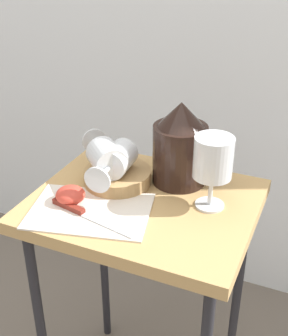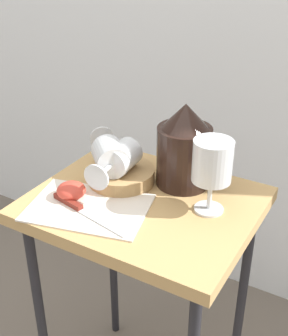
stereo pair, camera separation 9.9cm
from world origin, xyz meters
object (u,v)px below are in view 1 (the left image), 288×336
wine_glass_tipped_near (106,157)px  knife (80,212)px  wine_glass_tipped_far (117,160)px  apple_half_left (70,195)px  table (144,229)px  basket_tray (117,177)px  pitcher (180,151)px  wine_glass_upright (213,161)px

wine_glass_tipped_near → knife: size_ratio=0.71×
wine_glass_tipped_far → apple_half_left: size_ratio=2.34×
table → wine_glass_tipped_near: wine_glass_tipped_near is taller
basket_tray → apple_half_left: size_ratio=2.44×
pitcher → apple_half_left: pitcher is taller
basket_tray → knife: size_ratio=0.73×
table → pitcher: bearing=68.1°
pitcher → knife: 0.27m
wine_glass_tipped_near → pitcher: bearing=29.6°
pitcher → wine_glass_upright: (0.10, -0.08, 0.03)m
wine_glass_tipped_near → basket_tray: bearing=40.7°
table → basket_tray: basket_tray is taller
wine_glass_upright → wine_glass_tipped_near: wine_glass_upright is taller
basket_tray → wine_glass_upright: (0.23, -0.01, 0.09)m
pitcher → wine_glass_tipped_near: pitcher is taller
pitcher → apple_half_left: 0.27m
table → apple_half_left: (-0.14, -0.08, 0.10)m
wine_glass_tipped_far → wine_glass_upright: bearing=1.4°
table → wine_glass_tipped_far: (-0.08, 0.03, 0.15)m
wine_glass_tipped_near → knife: 0.15m
pitcher → basket_tray: bearing=-152.3°
wine_glass_upright → table: bearing=-166.6°
pitcher → wine_glass_tipped_far: (-0.12, -0.08, -0.01)m
wine_glass_tipped_near → knife: bearing=-87.0°
table → apple_half_left: bearing=-150.7°
basket_tray → pitcher: size_ratio=0.79×
apple_half_left → pitcher: bearing=45.5°
wine_glass_tipped_far → apple_half_left: bearing=-119.4°
wine_glass_upright → knife: bearing=-148.9°
pitcher → wine_glass_tipped_far: 0.15m
apple_half_left → knife: (0.04, -0.03, -0.01)m
pitcher → wine_glass_tipped_far: size_ratio=1.31×
basket_tray → wine_glass_tipped_far: wine_glass_tipped_far is taller
table → wine_glass_upright: wine_glass_upright is taller
wine_glass_tipped_far → pitcher: bearing=32.9°
pitcher → wine_glass_tipped_far: pitcher is taller
basket_tray → wine_glass_tipped_far: bearing=-66.3°
wine_glass_tipped_near → wine_glass_tipped_far: 0.03m
wine_glass_upright → knife: 0.30m
pitcher → wine_glass_upright: pitcher is taller
table → wine_glass_upright: 0.24m
basket_tray → wine_glass_upright: size_ratio=0.97×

